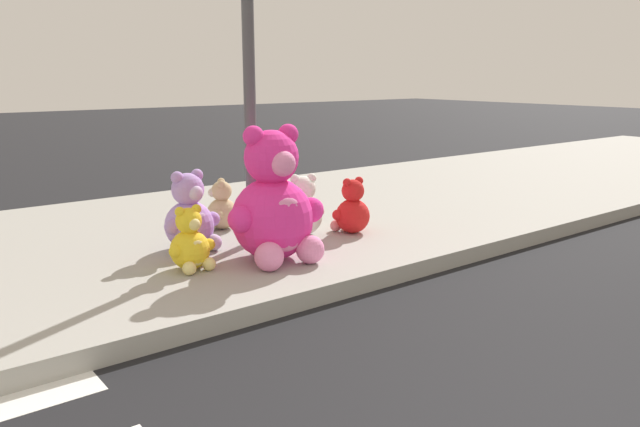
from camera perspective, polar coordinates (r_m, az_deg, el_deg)
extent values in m
cube|color=#9E9B93|center=(6.26, -17.87, -3.15)|extent=(28.00, 4.40, 0.15)
cylinder|color=#4C4C51|center=(5.74, -6.54, 12.94)|extent=(0.11, 0.11, 3.20)
sphere|color=#F22D93|center=(5.34, -4.39, -0.47)|extent=(0.71, 0.71, 0.71)
ellipsoid|color=pink|center=(5.12, -3.05, -1.03)|extent=(0.40, 0.19, 0.46)
sphere|color=#F22D93|center=(5.25, -4.49, 5.16)|extent=(0.47, 0.47, 0.47)
sphere|color=pink|center=(5.08, -3.43, 4.60)|extent=(0.21, 0.21, 0.21)
sphere|color=#F22D93|center=(5.30, -2.95, 7.29)|extent=(0.18, 0.18, 0.18)
sphere|color=#F22D93|center=(5.42, -0.81, 0.33)|extent=(0.22, 0.22, 0.22)
sphere|color=pink|center=(5.24, -0.91, -3.33)|extent=(0.24, 0.24, 0.24)
sphere|color=#F22D93|center=(5.15, -6.14, 7.07)|extent=(0.18, 0.18, 0.18)
sphere|color=#F22D93|center=(5.11, -7.27, -0.55)|extent=(0.22, 0.22, 0.22)
sphere|color=pink|center=(5.06, -4.69, -3.98)|extent=(0.24, 0.24, 0.24)
sphere|color=#B28CD8|center=(5.76, -11.91, -1.07)|extent=(0.45, 0.45, 0.45)
ellipsoid|color=silver|center=(5.63, -11.02, -1.36)|extent=(0.26, 0.13, 0.29)
sphere|color=#B28CD8|center=(5.69, -12.06, 2.19)|extent=(0.29, 0.29, 0.29)
sphere|color=silver|center=(5.59, -11.36, 1.85)|extent=(0.13, 0.13, 0.13)
sphere|color=#B28CD8|center=(5.73, -11.25, 3.49)|extent=(0.11, 0.11, 0.11)
sphere|color=#B28CD8|center=(5.82, -9.86, -0.50)|extent=(0.14, 0.14, 0.14)
sphere|color=silver|center=(5.71, -9.77, -2.63)|extent=(0.15, 0.15, 0.15)
sphere|color=#B28CD8|center=(5.62, -13.00, 3.23)|extent=(0.11, 0.11, 0.11)
sphere|color=#B28CD8|center=(5.60, -13.44, -1.20)|extent=(0.14, 0.14, 0.14)
sphere|color=silver|center=(5.58, -11.84, -3.09)|extent=(0.15, 0.15, 0.15)
sphere|color=red|center=(6.24, 3.02, -0.22)|extent=(0.35, 0.35, 0.35)
ellipsoid|color=#DB7B7B|center=(6.33, 2.26, -0.03)|extent=(0.19, 0.08, 0.22)
sphere|color=red|center=(6.19, 3.05, 2.11)|extent=(0.23, 0.23, 0.23)
sphere|color=#DB7B7B|center=(6.26, 2.45, 2.11)|extent=(0.10, 0.10, 0.10)
sphere|color=red|center=(6.12, 2.51, 2.85)|extent=(0.09, 0.09, 0.09)
sphere|color=red|center=(6.16, 1.62, -0.14)|extent=(0.11, 0.11, 0.11)
sphere|color=#DB7B7B|center=(6.31, 1.47, -1.12)|extent=(0.12, 0.12, 0.12)
sphere|color=red|center=(6.23, 3.60, 3.01)|extent=(0.09, 0.09, 0.09)
sphere|color=red|center=(6.38, 3.86, 0.28)|extent=(0.11, 0.11, 0.11)
sphere|color=#DB7B7B|center=(6.44, 2.76, -0.86)|extent=(0.12, 0.12, 0.12)
sphere|color=white|center=(6.16, -1.53, -0.24)|extent=(0.38, 0.38, 0.38)
ellipsoid|color=white|center=(6.28, -1.93, 0.02)|extent=(0.22, 0.14, 0.24)
sphere|color=white|center=(6.10, -1.54, 2.32)|extent=(0.25, 0.25, 0.25)
sphere|color=white|center=(6.20, -1.86, 2.35)|extent=(0.11, 0.11, 0.11)
sphere|color=white|center=(6.06, -2.32, 3.19)|extent=(0.09, 0.09, 0.09)
sphere|color=white|center=(6.14, -3.25, -0.03)|extent=(0.12, 0.12, 0.12)
sphere|color=white|center=(6.30, -2.89, -1.11)|extent=(0.13, 0.13, 0.13)
sphere|color=white|center=(6.11, -0.78, 3.29)|extent=(0.09, 0.09, 0.09)
sphere|color=white|center=(6.26, -0.13, 0.23)|extent=(0.12, 0.12, 0.12)
sphere|color=white|center=(6.37, -1.12, -0.95)|extent=(0.13, 0.13, 0.13)
sphere|color=tan|center=(6.48, -8.97, -0.01)|extent=(0.32, 0.32, 0.32)
ellipsoid|color=beige|center=(6.48, -9.98, -0.05)|extent=(0.14, 0.19, 0.21)
sphere|color=tan|center=(6.43, -9.04, 2.06)|extent=(0.21, 0.21, 0.21)
sphere|color=beige|center=(6.43, -9.83, 1.92)|extent=(0.10, 0.10, 0.10)
sphere|color=tan|center=(6.34, -9.06, 2.68)|extent=(0.08, 0.08, 0.08)
sphere|color=tan|center=(6.32, -9.32, -0.11)|extent=(0.10, 0.10, 0.10)
sphere|color=beige|center=(6.42, -10.14, -1.14)|extent=(0.11, 0.11, 0.11)
sphere|color=tan|center=(6.49, -9.07, 2.91)|extent=(0.08, 0.08, 0.08)
sphere|color=tan|center=(6.62, -9.34, 0.47)|extent=(0.10, 0.10, 0.10)
sphere|color=beige|center=(6.59, -10.13, -0.77)|extent=(0.11, 0.11, 0.11)
sphere|color=yellow|center=(5.19, -11.86, -3.28)|extent=(0.33, 0.33, 0.33)
ellipsoid|color=#F0DB80|center=(5.10, -11.21, -3.57)|extent=(0.18, 0.08, 0.21)
sphere|color=yellow|center=(5.13, -11.98, -0.66)|extent=(0.21, 0.21, 0.21)
sphere|color=#F0DB80|center=(5.06, -11.47, -0.99)|extent=(0.10, 0.10, 0.10)
sphere|color=yellow|center=(5.15, -11.30, 0.40)|extent=(0.08, 0.08, 0.08)
sphere|color=yellow|center=(5.23, -10.17, -2.82)|extent=(0.10, 0.10, 0.10)
sphere|color=#F0DB80|center=(5.15, -10.17, -4.59)|extent=(0.11, 0.11, 0.11)
sphere|color=yellow|center=(5.08, -12.77, 0.15)|extent=(0.08, 0.08, 0.08)
sphere|color=yellow|center=(5.08, -13.17, -3.41)|extent=(0.10, 0.10, 0.10)
sphere|color=#F0DB80|center=(5.07, -11.92, -4.96)|extent=(0.11, 0.11, 0.11)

